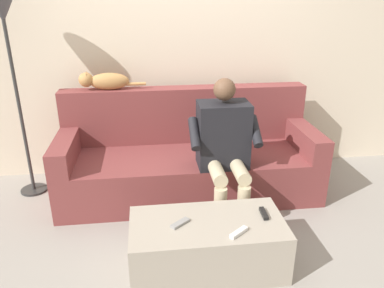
{
  "coord_description": "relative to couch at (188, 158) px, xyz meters",
  "views": [
    {
      "loc": [
        0.36,
        2.99,
        1.76
      ],
      "look_at": [
        0.0,
        0.12,
        0.58
      ],
      "focal_mm": 35.04,
      "sensor_mm": 36.0,
      "label": 1
    }
  ],
  "objects": [
    {
      "name": "cat_on_backrest",
      "position": [
        0.73,
        -0.26,
        0.69
      ],
      "size": [
        0.6,
        0.13,
        0.17
      ],
      "color": "#B7844C",
      "rests_on": "couch"
    },
    {
      "name": "remote_gray",
      "position": [
        0.18,
        1.11,
        0.05
      ],
      "size": [
        0.14,
        0.12,
        0.02
      ],
      "primitive_type": "cube",
      "rotation": [
        0.0,
        0.0,
        3.82
      ],
      "color": "gray",
      "rests_on": "coffee_table"
    },
    {
      "name": "coffee_table",
      "position": [
        0.0,
        1.1,
        -0.14
      ],
      "size": [
        1.02,
        0.52,
        0.36
      ],
      "color": "#A89E8E",
      "rests_on": "ground"
    },
    {
      "name": "remote_white",
      "position": [
        -0.17,
        1.26,
        0.05
      ],
      "size": [
        0.14,
        0.12,
        0.02
      ],
      "primitive_type": "cube",
      "rotation": [
        0.0,
        0.0,
        3.8
      ],
      "color": "white",
      "rests_on": "coffee_table"
    },
    {
      "name": "couch",
      "position": [
        0.0,
        0.0,
        0.0
      ],
      "size": [
        2.3,
        0.85,
        0.93
      ],
      "color": "brown",
      "rests_on": "ground"
    },
    {
      "name": "back_wall",
      "position": [
        0.0,
        -0.53,
        0.92
      ],
      "size": [
        4.8,
        0.06,
        2.46
      ],
      "primitive_type": "cube",
      "color": "beige",
      "rests_on": "ground"
    },
    {
      "name": "floor_lamp",
      "position": [
        1.46,
        -0.14,
        1.2
      ],
      "size": [
        0.28,
        0.28,
        1.78
      ],
      "color": "#2D2D2D",
      "rests_on": "ground"
    },
    {
      "name": "remote_black",
      "position": [
        -0.39,
        1.07,
        0.05
      ],
      "size": [
        0.04,
        0.14,
        0.02
      ],
      "primitive_type": "cube",
      "rotation": [
        0.0,
        0.0,
        4.67
      ],
      "color": "black",
      "rests_on": "coffee_table"
    },
    {
      "name": "person_solo_seated",
      "position": [
        -0.25,
        0.41,
        0.32
      ],
      "size": [
        0.56,
        0.59,
        1.14
      ],
      "color": "black",
      "rests_on": "ground"
    },
    {
      "name": "ground_plane",
      "position": [
        0.0,
        0.76,
        -0.31
      ],
      "size": [
        8.0,
        8.0,
        0.0
      ],
      "primitive_type": "plane",
      "color": "gray"
    }
  ]
}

